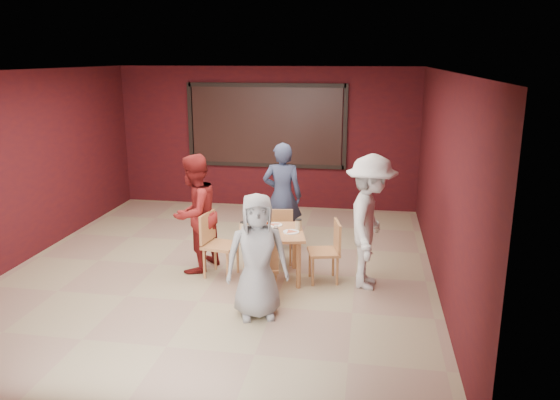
% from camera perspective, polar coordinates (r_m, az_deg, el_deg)
% --- Properties ---
extents(floor, '(7.00, 7.00, 0.00)m').
position_cam_1_polar(floor, '(8.03, -6.07, -7.12)').
color(floor, tan).
rests_on(floor, ground).
extents(window_blinds, '(3.00, 0.02, 1.50)m').
position_cam_1_polar(window_blinds, '(10.89, -1.48, 7.76)').
color(window_blinds, black).
extents(dining_table, '(1.03, 1.03, 0.84)m').
position_cam_1_polar(dining_table, '(7.44, -0.95, -3.84)').
color(dining_table, tan).
rests_on(dining_table, floor).
extents(chair_front, '(0.48, 0.48, 0.80)m').
position_cam_1_polar(chair_front, '(6.86, -1.88, -6.88)').
color(chair_front, '#B17145').
rests_on(chair_front, floor).
extents(chair_back, '(0.42, 0.42, 0.77)m').
position_cam_1_polar(chair_back, '(8.14, 0.04, -3.46)').
color(chair_back, '#B17145').
rests_on(chair_back, floor).
extents(chair_left, '(0.50, 0.50, 0.90)m').
position_cam_1_polar(chair_left, '(7.64, -6.75, -4.23)').
color(chair_left, '#B17145').
rests_on(chair_left, floor).
extents(chair_right, '(0.49, 0.49, 0.84)m').
position_cam_1_polar(chair_right, '(7.43, 5.13, -5.00)').
color(chair_right, '#B17145').
rests_on(chair_right, floor).
extents(diner_front, '(0.84, 0.67, 1.49)m').
position_cam_1_polar(diner_front, '(6.34, -2.41, -5.89)').
color(diner_front, gray).
rests_on(diner_front, floor).
extents(diner_back, '(0.63, 0.43, 1.70)m').
position_cam_1_polar(diner_back, '(8.58, 0.25, 0.40)').
color(diner_back, '#313A57').
rests_on(diner_back, floor).
extents(diner_left, '(0.86, 0.97, 1.68)m').
position_cam_1_polar(diner_left, '(7.77, -8.94, -1.40)').
color(diner_left, maroon).
rests_on(diner_left, floor).
extents(diner_right, '(0.78, 1.21, 1.78)m').
position_cam_1_polar(diner_right, '(7.21, 9.40, -2.30)').
color(diner_right, silver).
rests_on(diner_right, floor).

